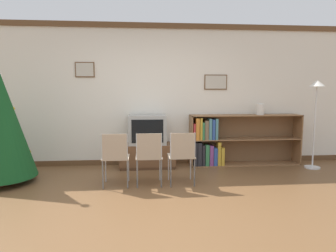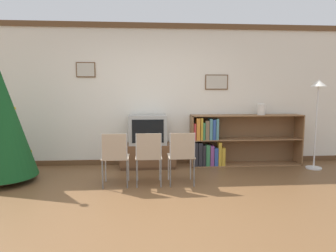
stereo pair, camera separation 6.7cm
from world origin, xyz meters
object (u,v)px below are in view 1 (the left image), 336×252
object	(u,v)px
folding_chair_left	(115,156)
standing_lamp	(316,101)
folding_chair_right	(182,155)
tv_console	(147,155)
bookshelf	(224,142)
television	(147,130)
folding_chair_center	(149,155)
vase	(260,109)

from	to	relation	value
folding_chair_left	standing_lamp	distance (m)	3.73
standing_lamp	folding_chair_right	bearing A→B (deg)	-163.52
tv_console	bookshelf	world-z (taller)	bookshelf
folding_chair_right	folding_chair_left	bearing A→B (deg)	180.00
tv_console	television	world-z (taller)	television
folding_chair_left	folding_chair_right	world-z (taller)	same
tv_console	television	xyz separation A→B (m)	(0.00, -0.00, 0.49)
tv_console	folding_chair_center	xyz separation A→B (m)	(0.00, -1.10, 0.25)
vase	bookshelf	bearing A→B (deg)	178.41
tv_console	standing_lamp	size ratio (longest dim) A/B	0.63
tv_console	folding_chair_left	xyz separation A→B (m)	(-0.50, -1.10, 0.25)
folding_chair_right	vase	bearing A→B (deg)	34.22
folding_chair_center	folding_chair_left	bearing A→B (deg)	180.00
folding_chair_center	folding_chair_right	size ratio (longest dim) A/B	1.00
folding_chair_center	standing_lamp	distance (m)	3.26
tv_console	folding_chair_center	size ratio (longest dim) A/B	1.26
television	folding_chair_left	xyz separation A→B (m)	(-0.50, -1.09, -0.24)
bookshelf	standing_lamp	distance (m)	1.81
tv_console	folding_chair_right	bearing A→B (deg)	-65.43
folding_chair_right	bookshelf	world-z (taller)	bookshelf
television	vase	distance (m)	2.21
folding_chair_center	tv_console	bearing A→B (deg)	90.00
folding_chair_left	folding_chair_right	xyz separation A→B (m)	(1.00, 0.00, 0.00)
folding_chair_left	folding_chair_center	size ratio (longest dim) A/B	1.00
folding_chair_right	folding_chair_center	bearing A→B (deg)	180.00
tv_console	television	distance (m)	0.49
tv_console	folding_chair_right	xyz separation A→B (m)	(0.50, -1.10, 0.25)
bookshelf	standing_lamp	size ratio (longest dim) A/B	1.32
folding_chair_center	vase	world-z (taller)	vase
folding_chair_center	bookshelf	bearing A→B (deg)	37.81
tv_console	folding_chair_left	bearing A→B (deg)	-114.57
tv_console	vase	distance (m)	2.34
television	folding_chair_right	world-z (taller)	television
folding_chair_right	standing_lamp	size ratio (longest dim) A/B	0.50
folding_chair_center	folding_chair_right	distance (m)	0.50
tv_console	bookshelf	xyz separation A→B (m)	(1.50, 0.06, 0.23)
television	standing_lamp	distance (m)	3.13
television	folding_chair_left	distance (m)	1.23
television	folding_chair_center	bearing A→B (deg)	-90.00
folding_chair_right	vase	size ratio (longest dim) A/B	3.79
folding_chair_center	folding_chair_right	xyz separation A→B (m)	(0.50, 0.00, 0.00)
folding_chair_right	vase	xyz separation A→B (m)	(1.68, 1.14, 0.61)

